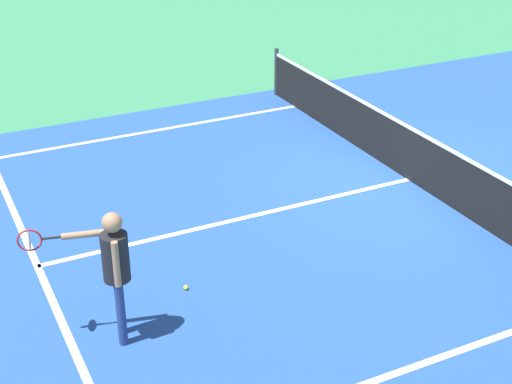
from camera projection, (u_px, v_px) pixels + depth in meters
name	position (u px, v px, depth m)	size (l,w,h in m)	color
ground_plane	(408.00, 180.00, 13.16)	(60.00, 60.00, 0.00)	#337F51
court_surface_inbounds	(408.00, 179.00, 13.16)	(10.62, 24.40, 0.00)	#234C93
line_sideline_left	(16.00, 155.00, 14.10)	(0.10, 11.89, 0.01)	white
line_service_near	(38.00, 266.00, 10.62)	(8.22, 0.10, 0.01)	white
line_center_service	(243.00, 218.00, 11.89)	(0.10, 6.40, 0.01)	white
net	(411.00, 154.00, 12.93)	(10.06, 0.09, 1.07)	#33383D
player_near	(113.00, 263.00, 8.69)	(0.71, 1.16, 1.72)	navy
tennis_ball_mid_court	(186.00, 288.00, 10.09)	(0.07, 0.07, 0.07)	#CCE033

